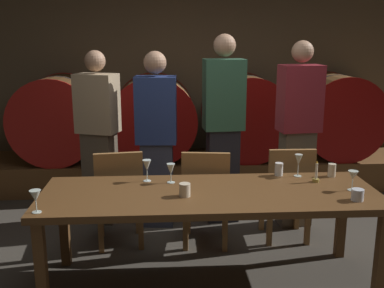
% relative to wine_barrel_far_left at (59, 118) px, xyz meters
% --- Properties ---
extents(ground_plane, '(8.28, 8.28, 0.00)m').
position_rel_wine_barrel_far_left_xyz_m(ground_plane, '(1.66, -2.37, -0.85)').
color(ground_plane, '#3F3A33').
extents(back_wall, '(6.37, 0.24, 2.86)m').
position_rel_wine_barrel_far_left_xyz_m(back_wall, '(1.66, 0.55, 0.58)').
color(back_wall, brown).
rests_on(back_wall, ground).
extents(barrel_shelf, '(5.73, 0.90, 0.35)m').
position_rel_wine_barrel_far_left_xyz_m(barrel_shelf, '(1.66, 0.00, -0.67)').
color(barrel_shelf, brown).
rests_on(barrel_shelf, ground).
extents(wine_barrel_far_left, '(1.01, 0.83, 1.01)m').
position_rel_wine_barrel_far_left_xyz_m(wine_barrel_far_left, '(0.00, 0.00, 0.00)').
color(wine_barrel_far_left, '#513319').
rests_on(wine_barrel_far_left, barrel_shelf).
extents(wine_barrel_center_left, '(1.01, 0.83, 1.01)m').
position_rel_wine_barrel_far_left_xyz_m(wine_barrel_center_left, '(1.13, 0.00, 0.00)').
color(wine_barrel_center_left, brown).
rests_on(wine_barrel_center_left, barrel_shelf).
extents(wine_barrel_center_right, '(1.01, 0.83, 1.01)m').
position_rel_wine_barrel_far_left_xyz_m(wine_barrel_center_right, '(2.23, 0.00, 0.00)').
color(wine_barrel_center_right, brown).
rests_on(wine_barrel_center_right, barrel_shelf).
extents(wine_barrel_far_right, '(1.01, 0.83, 1.01)m').
position_rel_wine_barrel_far_left_xyz_m(wine_barrel_far_right, '(3.36, 0.00, 0.00)').
color(wine_barrel_far_right, brown).
rests_on(wine_barrel_far_right, barrel_shelf).
extents(dining_table, '(2.43, 0.83, 0.72)m').
position_rel_wine_barrel_far_left_xyz_m(dining_table, '(1.58, -2.32, -0.19)').
color(dining_table, brown).
rests_on(dining_table, ground).
extents(chair_left, '(0.45, 0.45, 0.88)m').
position_rel_wine_barrel_far_left_xyz_m(chair_left, '(0.86, -1.67, -0.36)').
color(chair_left, olive).
rests_on(chair_left, ground).
extents(chair_center, '(0.45, 0.45, 0.88)m').
position_rel_wine_barrel_far_left_xyz_m(chair_center, '(1.60, -1.71, -0.36)').
color(chair_center, olive).
rests_on(chair_center, ground).
extents(chair_right, '(0.40, 0.40, 0.88)m').
position_rel_wine_barrel_far_left_xyz_m(chair_right, '(2.34, -1.64, -0.36)').
color(chair_right, olive).
rests_on(chair_right, ground).
extents(guest_far_left, '(0.44, 0.35, 1.68)m').
position_rel_wine_barrel_far_left_xyz_m(guest_far_left, '(0.62, -1.09, 0.01)').
color(guest_far_left, brown).
rests_on(guest_far_left, ground).
extents(guest_center_left, '(0.40, 0.26, 1.68)m').
position_rel_wine_barrel_far_left_xyz_m(guest_center_left, '(1.18, -1.20, 0.01)').
color(guest_center_left, '#33384C').
rests_on(guest_center_left, ground).
extents(guest_center_right, '(0.40, 0.27, 1.83)m').
position_rel_wine_barrel_far_left_xyz_m(guest_center_right, '(1.82, -1.13, 0.09)').
color(guest_center_right, black).
rests_on(guest_center_right, ground).
extents(guest_far_right, '(0.40, 0.28, 1.77)m').
position_rel_wine_barrel_far_left_xyz_m(guest_far_right, '(2.52, -1.27, 0.06)').
color(guest_far_right, brown).
rests_on(guest_far_right, ground).
extents(candle_center, '(0.05, 0.05, 0.17)m').
position_rel_wine_barrel_far_left_xyz_m(candle_center, '(2.41, -2.15, -0.08)').
color(candle_center, olive).
rests_on(candle_center, dining_table).
extents(wine_glass_far_left, '(0.07, 0.07, 0.15)m').
position_rel_wine_barrel_far_left_xyz_m(wine_glass_far_left, '(0.44, -2.64, -0.02)').
color(wine_glass_far_left, silver).
rests_on(wine_glass_far_left, dining_table).
extents(wine_glass_left, '(0.07, 0.07, 0.17)m').
position_rel_wine_barrel_far_left_xyz_m(wine_glass_left, '(1.12, -2.05, -0.01)').
color(wine_glass_left, silver).
rests_on(wine_glass_left, dining_table).
extents(wine_glass_center, '(0.06, 0.06, 0.15)m').
position_rel_wine_barrel_far_left_xyz_m(wine_glass_center, '(1.30, -2.10, -0.02)').
color(wine_glass_center, silver).
rests_on(wine_glass_center, dining_table).
extents(wine_glass_right, '(0.06, 0.06, 0.18)m').
position_rel_wine_barrel_far_left_xyz_m(wine_glass_right, '(2.31, -2.00, 0.00)').
color(wine_glass_right, silver).
rests_on(wine_glass_right, dining_table).
extents(wine_glass_far_right, '(0.07, 0.07, 0.15)m').
position_rel_wine_barrel_far_left_xyz_m(wine_glass_far_right, '(2.61, -2.35, -0.02)').
color(wine_glass_far_right, silver).
rests_on(wine_glass_far_right, dining_table).
extents(cup_far_left, '(0.08, 0.08, 0.09)m').
position_rel_wine_barrel_far_left_xyz_m(cup_far_left, '(1.39, -2.40, -0.08)').
color(cup_far_left, beige).
rests_on(cup_far_left, dining_table).
extents(cup_center_left, '(0.06, 0.06, 0.10)m').
position_rel_wine_barrel_far_left_xyz_m(cup_center_left, '(2.16, -1.97, -0.07)').
color(cup_center_left, white).
rests_on(cup_center_left, dining_table).
extents(cup_center_right, '(0.08, 0.08, 0.08)m').
position_rel_wine_barrel_far_left_xyz_m(cup_center_right, '(2.56, -2.56, -0.09)').
color(cup_center_right, silver).
rests_on(cup_center_right, dining_table).
extents(cup_far_right, '(0.06, 0.06, 0.10)m').
position_rel_wine_barrel_far_left_xyz_m(cup_far_right, '(2.58, -2.02, -0.07)').
color(cup_far_right, beige).
rests_on(cup_far_right, dining_table).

